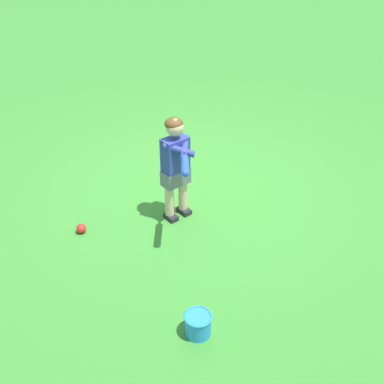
# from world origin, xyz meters

# --- Properties ---
(ground_plane) EXTENTS (40.00, 40.00, 0.00)m
(ground_plane) POSITION_xyz_m (0.00, 0.00, 0.00)
(ground_plane) COLOR #38842D
(child_batter) EXTENTS (0.43, 0.71, 1.08)m
(child_batter) POSITION_xyz_m (0.45, 0.35, 0.65)
(child_batter) COLOR #232328
(child_batter) RESTS_ON ground
(play_ball_by_bucket) EXTENTS (0.10, 0.10, 0.10)m
(play_ball_by_bucket) POSITION_xyz_m (1.38, 0.07, 0.05)
(play_ball_by_bucket) COLOR red
(play_ball_by_bucket) RESTS_ON ground
(toy_bucket) EXTENTS (0.22, 0.22, 0.19)m
(toy_bucket) POSITION_xyz_m (1.09, 1.72, 0.10)
(toy_bucket) COLOR #2884DB
(toy_bucket) RESTS_ON ground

